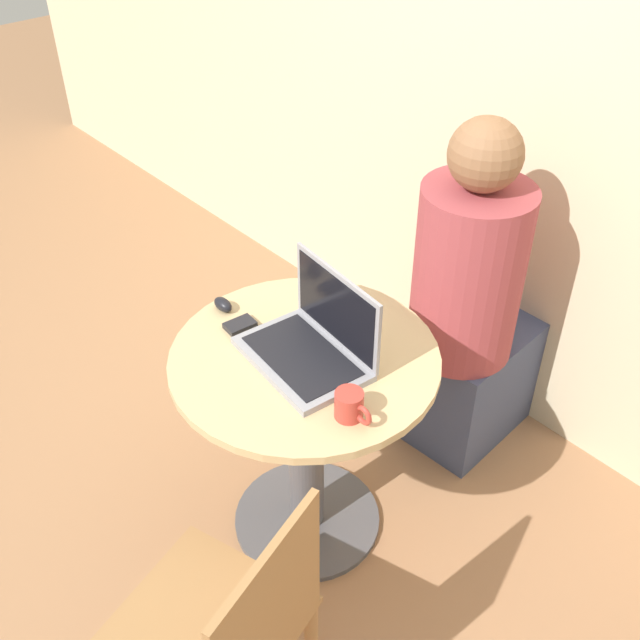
{
  "coord_description": "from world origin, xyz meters",
  "views": [
    {
      "loc": [
        1.19,
        -1.01,
        2.05
      ],
      "look_at": [
        0.01,
        0.05,
        0.82
      ],
      "focal_mm": 42.0,
      "sensor_mm": 36.0,
      "label": 1
    }
  ],
  "objects_px": {
    "cell_phone": "(240,325)",
    "person_seated": "(470,319)",
    "laptop": "(313,341)",
    "chair_empty": "(228,636)"
  },
  "relations": [
    {
      "from": "laptop",
      "to": "cell_phone",
      "type": "relative_size",
      "value": 4.24
    },
    {
      "from": "chair_empty",
      "to": "person_seated",
      "type": "xyz_separation_m",
      "value": [
        -0.32,
        1.24,
        0.09
      ]
    },
    {
      "from": "cell_phone",
      "to": "person_seated",
      "type": "xyz_separation_m",
      "value": [
        0.27,
        0.74,
        -0.21
      ]
    },
    {
      "from": "chair_empty",
      "to": "cell_phone",
      "type": "bearing_deg",
      "value": 139.52
    },
    {
      "from": "cell_phone",
      "to": "chair_empty",
      "type": "bearing_deg",
      "value": -40.48
    },
    {
      "from": "cell_phone",
      "to": "laptop",
      "type": "bearing_deg",
      "value": 16.94
    },
    {
      "from": "cell_phone",
      "to": "person_seated",
      "type": "distance_m",
      "value": 0.81
    },
    {
      "from": "laptop",
      "to": "cell_phone",
      "type": "height_order",
      "value": "laptop"
    },
    {
      "from": "cell_phone",
      "to": "person_seated",
      "type": "bearing_deg",
      "value": 69.93
    },
    {
      "from": "laptop",
      "to": "person_seated",
      "type": "height_order",
      "value": "person_seated"
    }
  ]
}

